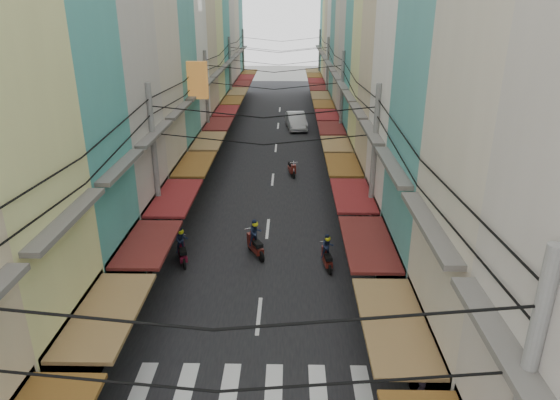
# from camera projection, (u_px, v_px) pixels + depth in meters

# --- Properties ---
(ground) EXTENTS (160.00, 160.00, 0.00)m
(ground) POSITION_uv_depth(u_px,v_px,m) (262.00, 289.00, 21.23)
(ground) COLOR slate
(ground) RESTS_ON ground
(road) EXTENTS (10.00, 80.00, 0.02)m
(road) POSITION_uv_depth(u_px,v_px,m) (275.00, 155.00, 39.81)
(road) COLOR black
(road) RESTS_ON ground
(sidewalk_left) EXTENTS (3.00, 80.00, 0.06)m
(sidewalk_left) POSITION_uv_depth(u_px,v_px,m) (194.00, 154.00, 39.92)
(sidewalk_left) COLOR gray
(sidewalk_left) RESTS_ON ground
(sidewalk_right) EXTENTS (3.00, 80.00, 0.06)m
(sidewalk_right) POSITION_uv_depth(u_px,v_px,m) (357.00, 155.00, 39.68)
(sidewalk_right) COLOR gray
(sidewalk_right) RESTS_ON ground
(crosswalk) EXTENTS (7.55, 2.40, 0.01)m
(crosswalk) POSITION_uv_depth(u_px,v_px,m) (251.00, 390.00, 15.65)
(crosswalk) COLOR silver
(crosswalk) RESTS_ON ground
(building_row_left) EXTENTS (7.80, 67.67, 23.70)m
(building_row_left) POSITION_uv_depth(u_px,v_px,m) (154.00, 28.00, 33.15)
(building_row_left) COLOR silver
(building_row_left) RESTS_ON ground
(building_row_right) EXTENTS (7.80, 68.98, 22.59)m
(building_row_right) POSITION_uv_depth(u_px,v_px,m) (393.00, 34.00, 32.89)
(building_row_right) COLOR teal
(building_row_right) RESTS_ON ground
(utility_poles) EXTENTS (10.20, 66.13, 8.20)m
(utility_poles) POSITION_uv_depth(u_px,v_px,m) (273.00, 80.00, 32.75)
(utility_poles) COLOR slate
(utility_poles) RESTS_ON ground
(white_car) EXTENTS (5.72, 2.80, 1.94)m
(white_car) POSITION_uv_depth(u_px,v_px,m) (296.00, 129.00, 48.03)
(white_car) COLOR #BBBCBF
(white_car) RESTS_ON ground
(bicycle) EXTENTS (1.80, 0.73, 1.22)m
(bicycle) POSITION_uv_depth(u_px,v_px,m) (410.00, 327.00, 18.72)
(bicycle) COLOR black
(bicycle) RESTS_ON ground
(moving_scooters) EXTENTS (7.19, 14.90, 1.87)m
(moving_scooters) POSITION_uv_depth(u_px,v_px,m) (259.00, 233.00, 25.11)
(moving_scooters) COLOR black
(moving_scooters) RESTS_ON ground
(parked_scooters) EXTENTS (12.79, 14.09, 1.01)m
(parked_scooters) POSITION_uv_depth(u_px,v_px,m) (387.00, 343.00, 17.11)
(parked_scooters) COLOR black
(parked_scooters) RESTS_ON ground
(pedestrians) EXTENTS (13.09, 19.69, 2.14)m
(pedestrians) POSITION_uv_depth(u_px,v_px,m) (167.00, 252.00, 22.19)
(pedestrians) COLOR #281F29
(pedestrians) RESTS_ON ground
(market_umbrella) EXTENTS (2.07, 2.07, 2.19)m
(market_umbrella) POSITION_uv_depth(u_px,v_px,m) (438.00, 312.00, 16.31)
(market_umbrella) COLOR #B2B2B7
(market_umbrella) RESTS_ON ground
(traffic_sign) EXTENTS (0.10, 0.63, 2.88)m
(traffic_sign) POSITION_uv_depth(u_px,v_px,m) (417.00, 315.00, 15.84)
(traffic_sign) COLOR slate
(traffic_sign) RESTS_ON ground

